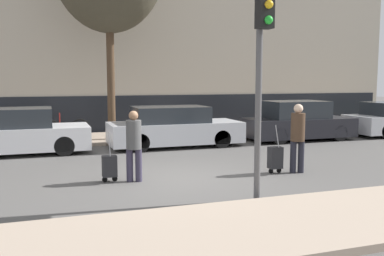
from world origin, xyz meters
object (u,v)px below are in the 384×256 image
(parked_car_0, at_px, (17,133))
(parked_bicycle, at_px, (65,129))
(pedestrian_right, at_px, (298,134))
(trolley_left, at_px, (110,166))
(pedestrian_left, at_px, (134,142))
(trolley_right, at_px, (275,158))
(traffic_light, at_px, (262,49))
(parked_car_2, at_px, (298,122))
(parked_car_1, at_px, (174,128))

(parked_car_0, distance_m, parked_bicycle, 2.72)
(parked_car_0, height_order, pedestrian_right, pedestrian_right)
(parked_bicycle, bearing_deg, trolley_left, -84.47)
(pedestrian_left, xyz_separation_m, trolley_right, (3.44, -0.26, -0.52))
(pedestrian_left, bearing_deg, trolley_left, -179.94)
(pedestrian_right, xyz_separation_m, traffic_light, (-2.07, -1.97, 1.87))
(parked_bicycle, bearing_deg, parked_car_0, -124.00)
(parked_car_2, height_order, traffic_light, traffic_light)
(trolley_left, distance_m, parked_bicycle, 6.86)
(parked_car_0, relative_size, parked_bicycle, 2.38)
(traffic_light, relative_size, parked_bicycle, 2.25)
(pedestrian_right, bearing_deg, parked_car_0, 156.02)
(parked_car_1, distance_m, parked_car_2, 4.91)
(pedestrian_left, bearing_deg, parked_bicycle, 115.26)
(pedestrian_left, distance_m, pedestrian_right, 4.00)
(traffic_light, bearing_deg, parked_car_1, 86.89)
(pedestrian_left, bearing_deg, traffic_light, -35.47)
(pedestrian_left, distance_m, parked_bicycle, 7.09)
(parked_car_1, xyz_separation_m, traffic_light, (-0.38, -6.96, 2.18))
(trolley_left, height_order, trolley_right, trolley_right)
(parked_car_1, relative_size, pedestrian_left, 2.81)
(parked_car_2, bearing_deg, parked_bicycle, 164.27)
(pedestrian_right, bearing_deg, trolley_right, -179.95)
(parked_car_2, distance_m, trolley_right, 6.15)
(pedestrian_right, bearing_deg, trolley_left, -173.34)
(parked_car_1, relative_size, trolley_right, 3.77)
(parked_car_2, xyz_separation_m, pedestrian_left, (-7.19, -4.61, 0.21))
(parked_car_1, xyz_separation_m, trolley_left, (-2.82, -4.45, -0.29))
(trolley_left, height_order, pedestrian_right, pedestrian_right)
(pedestrian_right, distance_m, trolley_right, 0.80)
(trolley_right, xyz_separation_m, traffic_light, (-1.53, -2.10, 2.45))
(trolley_left, xyz_separation_m, pedestrian_right, (4.51, -0.53, 0.61))
(parked_car_1, bearing_deg, trolley_left, -122.33)
(pedestrian_left, height_order, traffic_light, traffic_light)
(parked_bicycle, bearing_deg, pedestrian_right, -54.92)
(trolley_right, bearing_deg, parked_car_1, 103.40)
(pedestrian_right, relative_size, trolley_right, 1.42)
(parked_car_2, xyz_separation_m, trolley_left, (-7.72, -4.46, -0.33))
(parked_car_2, bearing_deg, traffic_light, -127.16)
(parked_car_1, xyz_separation_m, parked_car_2, (4.91, 0.02, 0.04))
(parked_bicycle, bearing_deg, trolley_right, -57.36)
(parked_car_0, xyz_separation_m, trolley_right, (6.15, -4.98, -0.28))
(pedestrian_right, distance_m, parked_bicycle, 9.00)
(parked_car_2, xyz_separation_m, parked_bicycle, (-8.38, 2.36, -0.20))
(parked_car_0, xyz_separation_m, parked_car_2, (9.90, -0.11, 0.02))
(trolley_right, bearing_deg, trolley_left, 174.16)
(trolley_left, relative_size, pedestrian_right, 0.67)
(parked_car_2, xyz_separation_m, trolley_right, (-3.75, -4.87, -0.30))
(parked_car_0, bearing_deg, pedestrian_right, -37.39)
(traffic_light, xyz_separation_m, parked_bicycle, (-3.10, 9.33, -2.34))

